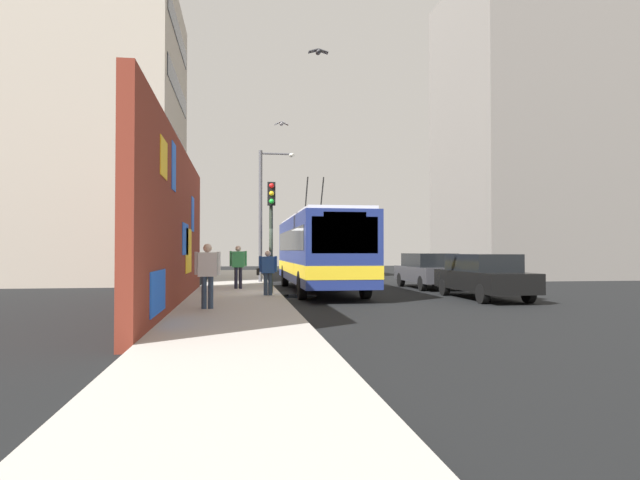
# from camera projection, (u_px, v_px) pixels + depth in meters

# --- Properties ---
(ground_plane) EXTENTS (80.00, 80.00, 0.00)m
(ground_plane) POSITION_uv_depth(u_px,v_px,m) (280.00, 296.00, 20.24)
(ground_plane) COLOR black
(sidewalk_slab) EXTENTS (48.00, 3.20, 0.15)m
(sidewalk_slab) POSITION_uv_depth(u_px,v_px,m) (236.00, 295.00, 20.01)
(sidewalk_slab) COLOR #ADA8A0
(sidewalk_slab) RESTS_ON ground_plane
(graffiti_wall) EXTENTS (14.89, 0.32, 4.89)m
(graffiti_wall) POSITION_uv_depth(u_px,v_px,m) (177.00, 226.00, 16.28)
(graffiti_wall) COLOR maroon
(graffiti_wall) RESTS_ON ground_plane
(building_far_left) EXTENTS (10.67, 8.48, 16.10)m
(building_far_left) POSITION_uv_depth(u_px,v_px,m) (99.00, 136.00, 30.09)
(building_far_left) COLOR #B2A899
(building_far_left) RESTS_ON ground_plane
(building_far_right) EXTENTS (9.69, 9.83, 18.90)m
(building_far_right) POSITION_uv_depth(u_px,v_px,m) (528.00, 131.00, 35.24)
(building_far_right) COLOR gray
(building_far_right) RESTS_ON ground_plane
(city_bus) EXTENTS (11.34, 2.54, 4.93)m
(city_bus) POSITION_uv_depth(u_px,v_px,m) (319.00, 249.00, 22.64)
(city_bus) COLOR navy
(city_bus) RESTS_ON ground_plane
(parked_car_black) EXTENTS (4.94, 1.80, 1.58)m
(parked_car_black) POSITION_uv_depth(u_px,v_px,m) (483.00, 275.00, 19.12)
(parked_car_black) COLOR black
(parked_car_black) RESTS_ON ground_plane
(parked_car_dark_gray) EXTENTS (4.65, 1.93, 1.58)m
(parked_car_dark_gray) POSITION_uv_depth(u_px,v_px,m) (429.00, 270.00, 24.57)
(parked_car_dark_gray) COLOR #38383D
(parked_car_dark_gray) RESTS_ON ground_plane
(pedestrian_near_wall) EXTENTS (0.23, 0.69, 1.73)m
(pedestrian_near_wall) POSITION_uv_depth(u_px,v_px,m) (207.00, 270.00, 14.51)
(pedestrian_near_wall) COLOR #2D3F59
(pedestrian_near_wall) RESTS_ON sidewalk_slab
(pedestrian_midblock) EXTENTS (0.24, 0.70, 1.76)m
(pedestrian_midblock) POSITION_uv_depth(u_px,v_px,m) (238.00, 263.00, 22.21)
(pedestrian_midblock) COLOR #1E1E2D
(pedestrian_midblock) RESTS_ON sidewalk_slab
(pedestrian_at_curb) EXTENTS (0.22, 0.71, 1.55)m
(pedestrian_at_curb) POSITION_uv_depth(u_px,v_px,m) (268.00, 269.00, 18.89)
(pedestrian_at_curb) COLOR #2D3F59
(pedestrian_at_curb) RESTS_ON sidewalk_slab
(traffic_light) EXTENTS (0.49, 0.28, 4.05)m
(traffic_light) POSITION_uv_depth(u_px,v_px,m) (271.00, 218.00, 19.68)
(traffic_light) COLOR #2D382D
(traffic_light) RESTS_ON sidewalk_slab
(street_lamp) EXTENTS (0.44, 1.80, 6.61)m
(street_lamp) POSITION_uv_depth(u_px,v_px,m) (264.00, 206.00, 27.35)
(street_lamp) COLOR #4C4C51
(street_lamp) RESTS_ON sidewalk_slab
(flying_pigeons) EXTENTS (5.95, 1.14, 0.86)m
(flying_pigeons) POSITION_uv_depth(u_px,v_px,m) (297.00, 93.00, 17.82)
(flying_pigeons) COLOR #47474C
(curbside_puddle) EXTENTS (1.62, 1.62, 0.00)m
(curbside_puddle) POSITION_uv_depth(u_px,v_px,m) (296.00, 296.00, 20.29)
(curbside_puddle) COLOR black
(curbside_puddle) RESTS_ON ground_plane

